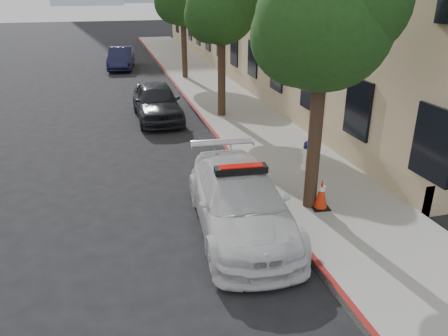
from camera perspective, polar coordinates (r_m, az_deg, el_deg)
The scene contains 10 objects.
ground at distance 11.45m, azimuth -6.66°, elevation -2.78°, with size 120.00×120.00×0.00m, color black.
sidewalk at distance 21.41m, azimuth -1.24°, elevation 9.73°, with size 3.20×50.00×0.15m, color gray.
curb_strip at distance 21.10m, azimuth -5.36°, elevation 9.44°, with size 0.12×50.00×0.15m, color maroon.
tree_near at distance 9.32m, azimuth 13.24°, elevation 18.30°, with size 2.92×2.82×5.62m.
tree_mid at distance 16.82m, azimuth -0.21°, elevation 20.23°, with size 2.77×2.64×5.43m.
police_car at distance 9.31m, azimuth 2.15°, elevation -4.32°, with size 2.25×4.76×1.49m.
parked_car_mid at distance 17.46m, azimuth -8.78°, elevation 8.60°, with size 1.68×4.17×1.42m, color black.
parked_car_far at distance 29.04m, azimuth -13.29°, elevation 13.79°, with size 1.40×4.02×1.32m, color #141533.
fire_hydrant at distance 12.30m, azimuth 10.85°, elevation 1.61°, with size 0.35×0.32×0.83m.
traffic_cone at distance 10.22m, azimuth 12.61°, elevation -3.31°, with size 0.41×0.41×0.74m.
Camera 1 is at (-1.40, -10.25, 4.91)m, focal length 35.00 mm.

